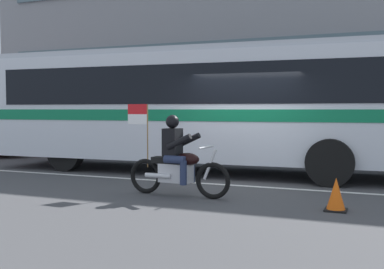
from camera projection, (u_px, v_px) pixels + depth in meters
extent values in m
plane|color=#3D3D3F|center=(244.00, 182.00, 10.97)|extent=(60.00, 60.00, 0.00)
cube|color=#B7B2A8|center=(287.00, 158.00, 15.68)|extent=(28.00, 3.80, 0.15)
cube|color=silver|center=(237.00, 185.00, 10.42)|extent=(26.60, 0.14, 0.01)
cube|color=gray|center=(301.00, 14.00, 17.53)|extent=(28.00, 0.80, 10.39)
cube|color=#4C606B|center=(298.00, 55.00, 17.21)|extent=(25.76, 0.10, 1.40)
cube|color=silver|center=(208.00, 107.00, 12.51)|extent=(11.94, 3.01, 2.70)
cube|color=black|center=(208.00, 86.00, 12.48)|extent=(11.00, 3.01, 0.96)
cube|color=#0F7247|center=(208.00, 115.00, 12.52)|extent=(11.71, 3.03, 0.28)
cube|color=#ADB1BA|center=(208.00, 53.00, 12.43)|extent=(11.70, 2.87, 0.16)
cylinder|color=black|center=(65.00, 152.00, 12.88)|extent=(1.04, 0.30, 1.04)
cylinder|color=black|center=(330.00, 163.00, 10.25)|extent=(1.04, 0.30, 1.04)
torus|color=black|center=(213.00, 181.00, 8.83)|extent=(0.69, 0.12, 0.69)
torus|color=black|center=(146.00, 176.00, 9.45)|extent=(0.69, 0.12, 0.69)
cube|color=silver|center=(176.00, 173.00, 9.16)|extent=(0.65, 0.31, 0.36)
ellipsoid|color=black|center=(187.00, 159.00, 9.03)|extent=(0.49, 0.30, 0.24)
cube|color=black|center=(167.00, 160.00, 9.23)|extent=(0.57, 0.29, 0.12)
cylinder|color=silver|center=(210.00, 165.00, 8.84)|extent=(0.28, 0.07, 0.58)
cylinder|color=silver|center=(206.00, 147.00, 8.86)|extent=(0.07, 0.64, 0.04)
cylinder|color=silver|center=(158.00, 176.00, 9.14)|extent=(0.55, 0.12, 0.09)
cube|color=black|center=(172.00, 143.00, 9.15)|extent=(0.30, 0.37, 0.56)
sphere|color=black|center=(172.00, 122.00, 9.13)|extent=(0.26, 0.26, 0.26)
cylinder|color=#232D4C|center=(183.00, 158.00, 9.27)|extent=(0.43, 0.17, 0.15)
cylinder|color=#232D4C|center=(191.00, 171.00, 9.21)|extent=(0.13, 0.13, 0.46)
cylinder|color=#232D4C|center=(175.00, 160.00, 8.95)|extent=(0.43, 0.17, 0.15)
cylinder|color=#232D4C|center=(183.00, 173.00, 8.88)|extent=(0.13, 0.13, 0.46)
cylinder|color=black|center=(188.00, 141.00, 9.23)|extent=(0.52, 0.14, 0.32)
cylinder|color=black|center=(179.00, 142.00, 8.87)|extent=(0.52, 0.14, 0.32)
cylinder|color=olive|center=(148.00, 136.00, 9.38)|extent=(0.02, 0.02, 1.25)
cube|color=red|center=(137.00, 109.00, 9.45)|extent=(0.44, 0.04, 0.20)
cube|color=white|center=(138.00, 119.00, 9.46)|extent=(0.44, 0.04, 0.20)
cone|color=#EA590F|center=(336.00, 194.00, 7.81)|extent=(0.32, 0.32, 0.55)
cube|color=black|center=(336.00, 210.00, 7.83)|extent=(0.36, 0.36, 0.03)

